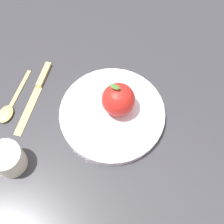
# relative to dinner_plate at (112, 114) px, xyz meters

# --- Properties ---
(ground_plane) EXTENTS (2.40, 2.40, 0.00)m
(ground_plane) POSITION_rel_dinner_plate_xyz_m (0.04, -0.00, -0.01)
(ground_plane) COLOR #2D2D33
(dinner_plate) EXTENTS (0.25, 0.25, 0.02)m
(dinner_plate) POSITION_rel_dinner_plate_xyz_m (0.00, 0.00, 0.00)
(dinner_plate) COLOR silver
(dinner_plate) RESTS_ON ground_plane
(apple) EXTENTS (0.08, 0.08, 0.09)m
(apple) POSITION_rel_dinner_plate_xyz_m (-0.00, -0.02, 0.05)
(apple) COLOR #B21E19
(apple) RESTS_ON dinner_plate
(cup) EXTENTS (0.07, 0.07, 0.06)m
(cup) POSITION_rel_dinner_plate_xyz_m (0.11, 0.23, 0.02)
(cup) COLOR silver
(cup) RESTS_ON ground_plane
(knife) EXTENTS (0.09, 0.20, 0.01)m
(knife) POSITION_rel_dinner_plate_xyz_m (0.19, 0.06, -0.01)
(knife) COLOR #D8B766
(knife) RESTS_ON ground_plane
(spoon) EXTENTS (0.07, 0.16, 0.01)m
(spoon) POSITION_rel_dinner_plate_xyz_m (0.21, 0.14, -0.01)
(spoon) COLOR #D8B766
(spoon) RESTS_ON ground_plane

